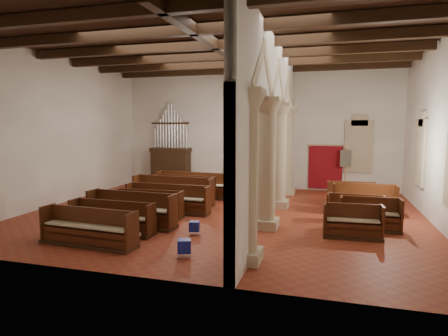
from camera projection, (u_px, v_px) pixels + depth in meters
floor at (224, 214)px, 13.72m from camera, size 14.00×14.00×0.00m
ceiling at (224, 45)px, 13.01m from camera, size 14.00×14.00×0.00m
wall_back at (256, 129)px, 19.10m from camera, size 14.00×0.02×6.00m
wall_front at (144, 137)px, 7.63m from camera, size 14.00×0.02×6.00m
wall_left at (59, 131)px, 15.25m from camera, size 0.02×12.00×6.00m
wall_right at (443, 133)px, 11.49m from camera, size 0.02×12.00×6.00m
ceiling_beams at (224, 50)px, 13.03m from camera, size 13.80×11.80×0.30m
arcade at (274, 115)px, 12.82m from camera, size 0.90×11.90×6.00m
window_right_b at (421, 153)px, 13.98m from camera, size 0.03×1.00×2.20m
window_back at (358, 146)px, 17.84m from camera, size 1.00×0.03×2.20m
pipe_organ at (171, 160)px, 20.02m from camera, size 2.10×0.85×4.40m
lectern at (180, 175)px, 19.84m from camera, size 0.57×0.58×1.39m
dossal_curtain at (325, 167)px, 18.30m from camera, size 1.80×0.07×2.17m
processional_banner at (345, 177)px, 17.57m from camera, size 0.50×0.64×2.22m
hymnal_box_a at (184, 246)px, 9.26m from camera, size 0.40×0.37×0.33m
hymnal_box_b at (194, 226)px, 11.10m from camera, size 0.34×0.30×0.30m
hymnal_box_c at (201, 203)px, 14.21m from camera, size 0.43×0.39×0.36m
tube_heater_a at (125, 234)px, 10.67m from camera, size 0.98×0.15×0.10m
tube_heater_b at (94, 237)px, 10.35m from camera, size 0.99×0.49×0.10m
nave_pew_0 at (88, 233)px, 10.12m from camera, size 2.86×0.86×1.00m
nave_pew_1 at (112, 223)px, 11.25m from camera, size 2.75×0.76×0.97m
nave_pew_2 at (131, 215)px, 12.00m from camera, size 3.04×0.90×1.11m
nave_pew_3 at (148, 208)px, 13.21m from camera, size 2.55×0.70×0.95m
nave_pew_4 at (168, 203)px, 13.85m from camera, size 3.18×0.72×1.04m
nave_pew_5 at (173, 195)px, 15.26m from camera, size 3.45×0.96×1.13m
nave_pew_6 at (184, 192)px, 16.26m from camera, size 2.84×0.85×1.04m
nave_pew_7 at (193, 189)px, 16.80m from camera, size 3.47×0.97×1.11m
aisle_pew_0 at (352, 226)px, 10.79m from camera, size 1.67×0.71×0.97m
aisle_pew_1 at (370, 219)px, 11.54m from camera, size 1.81×0.70×1.02m
aisle_pew_2 at (355, 214)px, 12.38m from camera, size 1.86×0.74×0.95m
aisle_pew_3 at (364, 205)px, 13.43m from camera, size 2.20×0.77×1.13m
aisle_pew_4 at (351, 199)px, 14.59m from camera, size 1.80×0.68×1.03m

